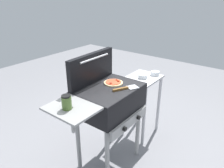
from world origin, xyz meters
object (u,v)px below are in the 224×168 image
grill (108,101)px  pizza_pepperoni (113,83)px  prep_table (142,94)px  topping_bowl_near (143,76)px  topping_bowl_far (155,73)px  spatula (126,88)px  sauce_jar (67,102)px

grill → pizza_pepperoni: bearing=13.7°
prep_table → topping_bowl_near: 0.26m
grill → topping_bowl_far: bearing=-5.3°
grill → pizza_pepperoni: (0.12, 0.03, 0.15)m
spatula → topping_bowl_near: spatula is taller
sauce_jar → spatula: size_ratio=0.46×
spatula → topping_bowl_far: spatula is taller
pizza_pepperoni → prep_table: bearing=-2.6°
spatula → topping_bowl_far: 0.75m
grill → topping_bowl_near: bearing=-0.8°
grill → spatula: bearing=-58.6°
spatula → topping_bowl_near: bearing=13.3°
pizza_pepperoni → sauce_jar: (-0.62, -0.01, 0.05)m
prep_table → topping_bowl_far: bearing=-28.1°
pizza_pepperoni → spatula: bearing=-101.7°
grill → topping_bowl_near: size_ratio=9.03×
topping_bowl_far → pizza_pepperoni: bearing=171.4°
pizza_pepperoni → spatula: 0.17m
prep_table → topping_bowl_far: topping_bowl_far is taller
grill → topping_bowl_near: grill is taller
pizza_pepperoni → sauce_jar: 0.62m
grill → pizza_pepperoni: 0.20m
sauce_jar → prep_table: sauce_jar is taller
sauce_jar → spatula: 0.61m
prep_table → topping_bowl_far: size_ratio=7.45×
prep_table → topping_bowl_near: topping_bowl_near is taller
sauce_jar → prep_table: size_ratio=0.15×
pizza_pepperoni → prep_table: (0.55, -0.03, -0.34)m
topping_bowl_far → topping_bowl_near: bearing=159.3°
prep_table → grill: bearing=-179.6°
grill → prep_table: size_ratio=1.20×
grill → sauce_jar: sauce_jar is taller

